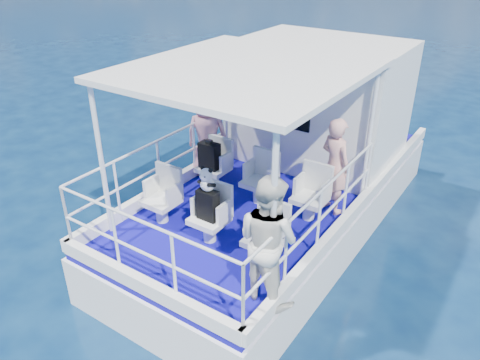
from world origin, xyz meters
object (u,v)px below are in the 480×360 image
passenger_port_fwd (207,135)px  panda (207,179)px  backpack_center (208,205)px  passenger_stbd_aft (268,240)px

passenger_port_fwd → panda: 2.06m
passenger_port_fwd → panda: size_ratio=4.43×
panda → backpack_center: bearing=-58.1°
passenger_port_fwd → backpack_center: passenger_port_fwd is taller
passenger_stbd_aft → panda: (-1.25, 0.50, 0.18)m
passenger_port_fwd → panda: passenger_port_fwd is taller
panda → passenger_port_fwd: bearing=127.6°
passenger_port_fwd → backpack_center: (1.26, -1.63, -0.17)m
passenger_stbd_aft → panda: bearing=-10.5°
passenger_stbd_aft → backpack_center: size_ratio=3.68×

